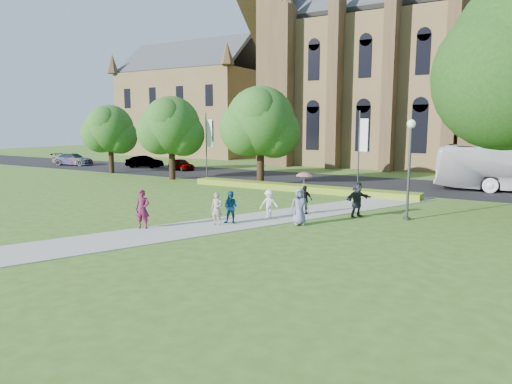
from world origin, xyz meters
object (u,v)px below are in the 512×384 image
Objects in this scene: streetlamp at (410,157)px; pedestrian_0 at (143,209)px; car_2 at (73,159)px; car_0 at (181,164)px; car_1 at (145,162)px.

streetlamp reaches higher than pedestrian_0.
car_2 is at bearing 163.79° from streetlamp.
car_2 is at bearing 116.08° from car_0.
pedestrian_0 reaches higher than car_0.
streetlamp is 1.44× the size of car_0.
car_0 is at bearing 152.16° from streetlamp.
streetlamp is 1.26× the size of car_1.
car_0 is 5.35m from car_1.
car_2 is 2.70× the size of pedestrian_0.
streetlamp is at bearing -121.51° from car_2.
pedestrian_0 is (22.02, -22.89, 0.27)m from car_1.
pedestrian_0 is (16.68, -22.96, 0.34)m from car_0.
pedestrian_0 is (-10.45, -8.63, -2.32)m from streetlamp.
car_0 is 28.38m from pedestrian_0.
pedestrian_0 is at bearing -140.46° from streetlamp.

